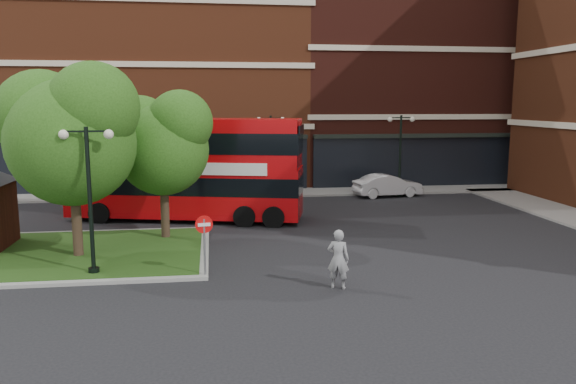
{
  "coord_description": "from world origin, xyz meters",
  "views": [
    {
      "loc": [
        -1.51,
        -18.66,
        5.77
      ],
      "look_at": [
        1.69,
        4.68,
        2.0
      ],
      "focal_mm": 35.0,
      "sensor_mm": 36.0,
      "label": 1
    }
  ],
  "objects": [
    {
      "name": "car_silver",
      "position": [
        -1.78,
        14.5,
        0.72
      ],
      "size": [
        4.38,
        2.18,
        1.43
      ],
      "primitive_type": "imported",
      "rotation": [
        0.0,
        0.0,
        1.45
      ],
      "color": "#B6B7BE",
      "rests_on": "ground"
    },
    {
      "name": "traffic_island",
      "position": [
        -8.0,
        3.0,
        0.07
      ],
      "size": [
        12.6,
        7.6,
        0.15
      ],
      "color": "gray",
      "rests_on": "ground"
    },
    {
      "name": "pavement_far",
      "position": [
        0.0,
        16.5,
        0.06
      ],
      "size": [
        44.0,
        3.0,
        0.12
      ],
      "primitive_type": "cube",
      "color": "slate",
      "rests_on": "ground"
    },
    {
      "name": "lamp_far_right",
      "position": [
        10.0,
        14.5,
        2.83
      ],
      "size": [
        1.72,
        0.36,
        5.0
      ],
      "color": "black",
      "rests_on": "ground"
    },
    {
      "name": "ground",
      "position": [
        0.0,
        0.0,
        0.0
      ],
      "size": [
        120.0,
        120.0,
        0.0
      ],
      "primitive_type": "plane",
      "color": "black",
      "rests_on": "ground"
    },
    {
      "name": "tree_island_west",
      "position": [
        -6.6,
        2.58,
        4.79
      ],
      "size": [
        5.4,
        4.71,
        7.21
      ],
      "color": "#2D2116",
      "rests_on": "ground"
    },
    {
      "name": "no_entry_sign",
      "position": [
        -1.8,
        -0.5,
        1.51
      ],
      "size": [
        0.58,
        0.14,
        2.11
      ],
      "rotation": [
        0.0,
        0.0,
        0.16
      ],
      "color": "slate",
      "rests_on": "ground"
    },
    {
      "name": "woman",
      "position": [
        2.34,
        -2.1,
        0.94
      ],
      "size": [
        0.81,
        0.68,
        1.89
      ],
      "primitive_type": "imported",
      "rotation": [
        0.0,
        0.0,
        2.76
      ],
      "color": "gray",
      "rests_on": "ground"
    },
    {
      "name": "tree_island_east",
      "position": [
        -3.58,
        5.06,
        4.24
      ],
      "size": [
        4.46,
        3.9,
        6.29
      ],
      "color": "#2D2116",
      "rests_on": "ground"
    },
    {
      "name": "lamp_island",
      "position": [
        -5.5,
        0.2,
        2.83
      ],
      "size": [
        1.72,
        0.36,
        5.0
      ],
      "color": "black",
      "rests_on": "ground"
    },
    {
      "name": "terrace_far_left",
      "position": [
        -8.0,
        24.0,
        7.0
      ],
      "size": [
        26.0,
        12.0,
        14.0
      ],
      "primitive_type": "cube",
      "color": "brown",
      "rests_on": "ground"
    },
    {
      "name": "terrace_far_right",
      "position": [
        14.0,
        24.0,
        8.0
      ],
      "size": [
        18.0,
        12.0,
        16.0
      ],
      "primitive_type": "cube",
      "color": "#471911",
      "rests_on": "ground"
    },
    {
      "name": "lamp_far_left",
      "position": [
        2.0,
        14.5,
        2.83
      ],
      "size": [
        1.72,
        0.36,
        5.0
      ],
      "color": "black",
      "rests_on": "ground"
    },
    {
      "name": "car_white",
      "position": [
        9.26,
        14.5,
        0.69
      ],
      "size": [
        4.37,
        2.03,
        1.39
      ],
      "primitive_type": "imported",
      "rotation": [
        0.0,
        0.0,
        1.71
      ],
      "color": "silver",
      "rests_on": "ground"
    },
    {
      "name": "bus",
      "position": [
        -2.83,
        9.19,
        2.87
      ],
      "size": [
        11.76,
        5.33,
        4.38
      ],
      "rotation": [
        0.0,
        0.0,
        -0.25
      ],
      "color": "#B0070A",
      "rests_on": "ground"
    }
  ]
}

